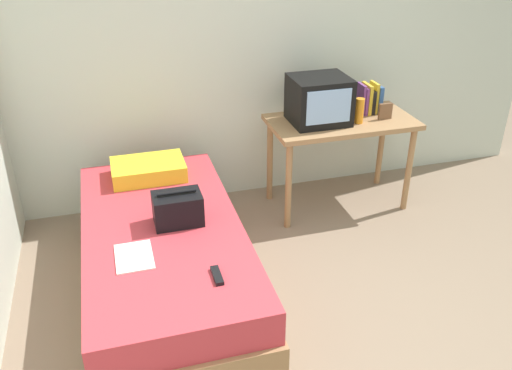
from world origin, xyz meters
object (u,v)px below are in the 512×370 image
object	(u,v)px
book_row	(369,99)
bed	(165,260)
pillow	(148,170)
handbag	(178,209)
magazine	(134,257)
picture_frame	(385,111)
water_bottle	(360,111)
desk	(341,131)
remote_dark	(217,275)
tv	(319,100)

from	to	relation	value
book_row	bed	bearing A→B (deg)	-154.26
book_row	pillow	distance (m)	1.86
handbag	magazine	size ratio (longest dim) A/B	1.03
picture_frame	bed	bearing A→B (deg)	-159.48
water_bottle	handbag	size ratio (longest dim) A/B	0.66
water_bottle	desk	bearing A→B (deg)	134.42
desk	magazine	bearing A→B (deg)	-148.33
picture_frame	book_row	bearing A→B (deg)	108.92
desk	pillow	size ratio (longest dim) A/B	2.23
desk	pillow	distance (m)	1.56
remote_dark	book_row	bearing A→B (deg)	42.66
picture_frame	remote_dark	bearing A→B (deg)	-141.92
handbag	bed	bearing A→B (deg)	-175.28
picture_frame	magazine	world-z (taller)	picture_frame
bed	water_bottle	distance (m)	1.88
bed	picture_frame	world-z (taller)	picture_frame
handbag	magazine	distance (m)	0.44
water_bottle	magazine	size ratio (longest dim) A/B	0.68
book_row	magazine	size ratio (longest dim) A/B	0.86
magazine	bed	bearing A→B (deg)	55.99
desk	water_bottle	bearing A→B (deg)	-45.58
tv	remote_dark	distance (m)	1.84
desk	water_bottle	xyz separation A→B (m)	(0.10, -0.10, 0.20)
bed	book_row	world-z (taller)	book_row
water_bottle	magazine	xyz separation A→B (m)	(-1.84, -0.98, -0.34)
pillow	remote_dark	world-z (taller)	pillow
book_row	picture_frame	distance (m)	0.19
book_row	handbag	bearing A→B (deg)	-153.11
picture_frame	pillow	bearing A→B (deg)	-179.57
water_bottle	pillow	xyz separation A→B (m)	(-1.65, 0.00, -0.28)
desk	picture_frame	xyz separation A→B (m)	(0.33, -0.08, 0.16)
book_row	remote_dark	size ratio (longest dim) A/B	1.60
tv	handbag	size ratio (longest dim) A/B	1.47
tv	picture_frame	xyz separation A→B (m)	(0.53, -0.09, -0.12)
picture_frame	magazine	distance (m)	2.32
desk	handbag	world-z (taller)	desk
remote_dark	desk	bearing A→B (deg)	46.16
bed	water_bottle	bearing A→B (deg)	22.68
picture_frame	magazine	bearing A→B (deg)	-154.44
desk	tv	size ratio (longest dim) A/B	2.64
bed	remote_dark	xyz separation A→B (m)	(0.22, -0.60, 0.28)
desk	pillow	world-z (taller)	desk
remote_dark	bed	bearing A→B (deg)	110.13
handbag	tv	bearing A→B (deg)	32.37
tv	book_row	xyz separation A→B (m)	(0.47, 0.08, -0.07)
bed	book_row	distance (m)	2.12
bed	water_bottle	size ratio (longest dim) A/B	10.09
picture_frame	magazine	size ratio (longest dim) A/B	0.45
pillow	picture_frame	bearing A→B (deg)	0.43
bed	pillow	bearing A→B (deg)	90.35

